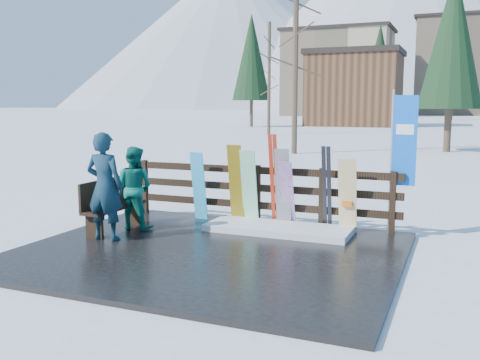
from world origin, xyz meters
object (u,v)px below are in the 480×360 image
at_px(snowboard_1, 249,187).
at_px(rental_flag, 401,146).
at_px(person_front, 105,187).
at_px(snowboard_5, 347,196).
at_px(snowboard_0, 199,186).
at_px(snowboard_4, 283,188).
at_px(person_back, 134,188).
at_px(snowboard_2, 236,184).
at_px(snowboard_3, 287,195).
at_px(bench, 111,204).

height_order(snowboard_1, rental_flag, rental_flag).
bearing_deg(person_front, snowboard_5, -154.48).
bearing_deg(snowboard_0, snowboard_4, -0.00).
bearing_deg(person_back, snowboard_2, -148.51).
bearing_deg(snowboard_1, snowboard_4, -0.00).
bearing_deg(snowboard_3, snowboard_5, -0.00).
bearing_deg(snowboard_0, snowboard_5, -0.00).
bearing_deg(snowboard_0, snowboard_1, 0.00).
xyz_separation_m(snowboard_2, snowboard_3, (1.06, 0.00, -0.14)).
xyz_separation_m(snowboard_1, snowboard_2, (-0.28, -0.00, 0.05)).
distance_m(snowboard_3, person_front, 3.36).
xyz_separation_m(snowboard_2, snowboard_4, (0.97, 0.00, -0.02)).
relative_size(snowboard_4, person_back, 0.98).
xyz_separation_m(snowboard_3, person_front, (-2.63, -2.07, 0.29)).
bearing_deg(bench, snowboard_1, 34.23).
relative_size(snowboard_2, snowboard_3, 1.19).
distance_m(bench, snowboard_0, 1.84).
height_order(snowboard_1, snowboard_3, snowboard_1).
relative_size(snowboard_2, snowboard_5, 1.13).
bearing_deg(snowboard_2, snowboard_0, 180.00).
relative_size(snowboard_1, snowboard_3, 1.12).
bearing_deg(rental_flag, bench, -160.59).
bearing_deg(person_front, rental_flag, -156.53).
height_order(snowboard_3, person_front, person_front).
relative_size(snowboard_3, snowboard_5, 0.95).
relative_size(snowboard_1, snowboard_4, 0.97).
height_order(snowboard_2, snowboard_3, snowboard_2).
xyz_separation_m(snowboard_1, rental_flag, (2.79, 0.27, 0.87)).
bearing_deg(rental_flag, snowboard_2, -174.97).
bearing_deg(snowboard_5, snowboard_1, 180.00).
xyz_separation_m(snowboard_2, person_back, (-1.61, -1.15, -0.00)).
bearing_deg(snowboard_3, snowboard_1, 180.00).
distance_m(bench, snowboard_5, 4.35).
distance_m(rental_flag, person_front, 5.25).
bearing_deg(snowboard_1, snowboard_0, 180.00).
bearing_deg(snowboard_0, snowboard_2, -0.00).
distance_m(snowboard_1, person_front, 2.79).
relative_size(snowboard_2, person_front, 0.84).
distance_m(bench, snowboard_3, 3.30).
height_order(snowboard_4, person_back, person_back).
relative_size(snowboard_4, person_front, 0.82).
bearing_deg(bench, snowboard_0, 54.02).
height_order(snowboard_2, person_back, snowboard_2).
height_order(snowboard_2, snowboard_5, snowboard_2).
height_order(bench, rental_flag, rental_flag).
relative_size(snowboard_0, snowboard_1, 0.94).
bearing_deg(snowboard_5, snowboard_4, 180.00).
bearing_deg(bench, snowboard_4, 27.33).
distance_m(bench, person_back, 0.51).
height_order(snowboard_1, snowboard_4, snowboard_4).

